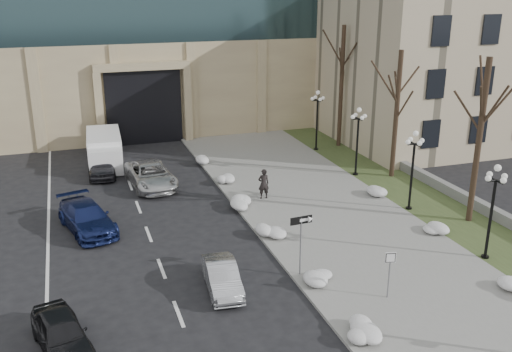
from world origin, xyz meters
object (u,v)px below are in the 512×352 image
at_px(car_b, 222,277).
at_px(car_e, 102,165).
at_px(car_d, 151,175).
at_px(lamppost_c, 358,132).
at_px(car_c, 87,218).
at_px(lamppost_b, 413,160).
at_px(keep_sign, 390,265).
at_px(lamppost_a, 493,199).
at_px(lamppost_d, 317,112).
at_px(one_way_sign, 305,227).
at_px(car_a, 62,333).
at_px(box_truck, 105,150).
at_px(pedestrian, 264,184).

distance_m(car_b, car_e, 17.76).
xyz_separation_m(car_d, lamppost_c, (13.51, -2.40, 2.31)).
bearing_deg(car_c, lamppost_b, -24.41).
relative_size(keep_sign, lamppost_a, 0.46).
bearing_deg(lamppost_d, keep_sign, -106.64).
xyz_separation_m(lamppost_a, lamppost_d, (0.00, 19.50, 0.00)).
distance_m(car_c, one_way_sign, 12.26).
bearing_deg(car_b, one_way_sign, 5.37).
bearing_deg(car_e, one_way_sign, -61.91).
distance_m(car_a, one_way_sign, 10.74).
xyz_separation_m(box_truck, lamppost_a, (15.92, -21.30, 2.04)).
bearing_deg(lamppost_a, lamppost_b, 90.00).
xyz_separation_m(keep_sign, lamppost_a, (6.34, 1.71, 1.47)).
height_order(box_truck, lamppost_d, lamppost_d).
xyz_separation_m(car_b, one_way_sign, (3.80, 0.02, 1.80)).
height_order(pedestrian, lamppost_d, lamppost_d).
bearing_deg(one_way_sign, lamppost_c, 48.39).
distance_m(box_truck, lamppost_d, 16.15).
relative_size(pedestrian, one_way_sign, 0.63).
distance_m(box_truck, lamppost_a, 26.67).
xyz_separation_m(car_c, lamppost_c, (17.78, 3.48, 2.33)).
height_order(pedestrian, one_way_sign, one_way_sign).
xyz_separation_m(car_c, car_e, (1.47, 9.14, -0.00)).
height_order(car_b, lamppost_a, lamppost_a).
height_order(car_c, keep_sign, keep_sign).
relative_size(car_d, car_e, 1.26).
relative_size(car_c, car_d, 0.93).
relative_size(box_truck, lamppost_b, 1.44).
distance_m(keep_sign, lamppost_b, 10.48).
height_order(box_truck, keep_sign, keep_sign).
xyz_separation_m(car_b, keep_sign, (6.29, -2.99, 0.99)).
xyz_separation_m(pedestrian, box_truck, (-8.49, 10.55, -0.01)).
bearing_deg(keep_sign, car_b, 168.50).
relative_size(car_e, pedestrian, 2.34).
bearing_deg(car_a, lamppost_c, 22.67).
bearing_deg(lamppost_a, lamppost_c, 90.00).
relative_size(pedestrian, lamppost_b, 0.39).
bearing_deg(pedestrian, car_e, -38.84).
distance_m(car_c, box_truck, 11.93).
bearing_deg(keep_sign, car_d, 126.67).
distance_m(car_a, box_truck, 22.50).
bearing_deg(lamppost_a, pedestrian, 124.67).
distance_m(keep_sign, lamppost_d, 22.19).
bearing_deg(car_d, car_b, -92.02).
height_order(one_way_sign, lamppost_d, lamppost_d).
relative_size(car_a, one_way_sign, 1.36).
height_order(one_way_sign, lamppost_a, lamppost_a).
xyz_separation_m(car_a, car_c, (1.41, 10.48, 0.06)).
distance_m(car_a, keep_sign, 12.91).
relative_size(car_d, pedestrian, 2.96).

